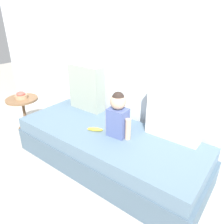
{
  "coord_description": "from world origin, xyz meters",
  "views": [
    {
      "loc": [
        1.24,
        -1.54,
        1.59
      ],
      "look_at": [
        0.06,
        0.0,
        0.68
      ],
      "focal_mm": 34.46,
      "sensor_mm": 36.0,
      "label": 1
    }
  ],
  "objects": [
    {
      "name": "back_wall",
      "position": [
        0.0,
        0.55,
        1.15
      ],
      "size": [
        5.34,
        0.1,
        2.3
      ],
      "primitive_type": "cube",
      "color": "silver",
      "rests_on": "ground"
    },
    {
      "name": "throw_pillow_left",
      "position": [
        -0.59,
        0.32,
        0.72
      ],
      "size": [
        0.47,
        0.16,
        0.57
      ],
      "primitive_type": "cube",
      "color": "#99A393",
      "rests_on": "couch"
    },
    {
      "name": "banana",
      "position": [
        -0.11,
        -0.07,
        0.45
      ],
      "size": [
        0.17,
        0.12,
        0.04
      ],
      "primitive_type": "ellipsoid",
      "rotation": [
        0.0,
        0.0,
        0.5
      ],
      "color": "yellow",
      "rests_on": "couch"
    },
    {
      "name": "side_table",
      "position": [
        -1.48,
        -0.08,
        0.38
      ],
      "size": [
        0.43,
        0.43,
        0.48
      ],
      "color": "brown",
      "rests_on": "ground"
    },
    {
      "name": "fruit_bowl",
      "position": [
        -1.48,
        -0.08,
        0.53
      ],
      "size": [
        0.17,
        0.17,
        0.1
      ],
      "color": "tan",
      "rests_on": "side_table"
    },
    {
      "name": "throw_pillow_right",
      "position": [
        0.59,
        0.32,
        0.71
      ],
      "size": [
        0.54,
        0.16,
        0.55
      ],
      "primitive_type": "cube",
      "color": "silver",
      "rests_on": "couch"
    },
    {
      "name": "toddler",
      "position": [
        0.12,
        0.02,
        0.66
      ],
      "size": [
        0.3,
        0.16,
        0.47
      ],
      "color": "#4C5B93",
      "rests_on": "couch"
    },
    {
      "name": "ground_plane",
      "position": [
        0.0,
        0.0,
        0.0
      ],
      "size": [
        12.0,
        12.0,
        0.0
      ],
      "primitive_type": "plane",
      "color": "#B2ADA3"
    },
    {
      "name": "couch",
      "position": [
        0.0,
        0.0,
        0.21
      ],
      "size": [
        2.14,
        0.84,
        0.43
      ],
      "color": "#495F70",
      "rests_on": "ground"
    }
  ]
}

